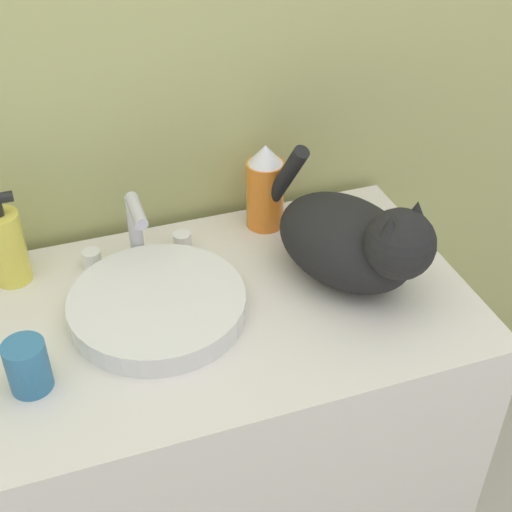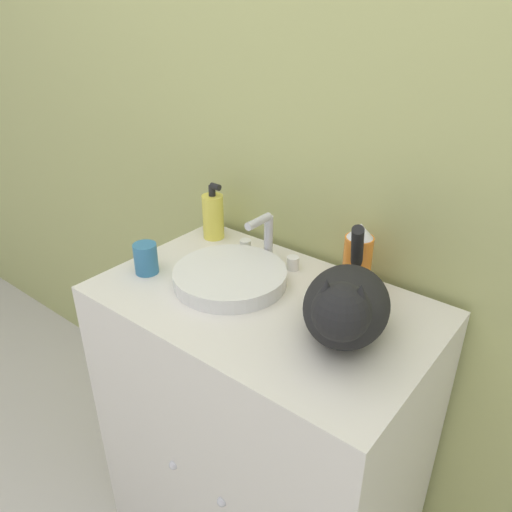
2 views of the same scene
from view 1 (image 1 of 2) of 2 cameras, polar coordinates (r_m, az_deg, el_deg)
wall_back at (r=1.24m, az=-7.25°, el=18.64°), size 6.00×0.05×2.50m
vanity_cabinet at (r=1.49m, az=-2.05°, el=-16.53°), size 0.81×0.52×0.87m
sink_basin at (r=1.14m, az=-7.88°, el=-3.92°), size 0.28×0.28×0.04m
faucet at (r=1.24m, az=-9.53°, el=1.78°), size 0.19×0.10×0.14m
cat at (r=1.18m, az=7.84°, el=1.23°), size 0.26×0.36×0.20m
soap_bottle at (r=1.24m, az=-19.34°, el=0.76°), size 0.06×0.06×0.17m
spray_bottle at (r=1.31m, az=0.73°, el=5.52°), size 0.07×0.07×0.17m
cup at (r=1.06m, az=-17.80°, el=-8.39°), size 0.06×0.06×0.08m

